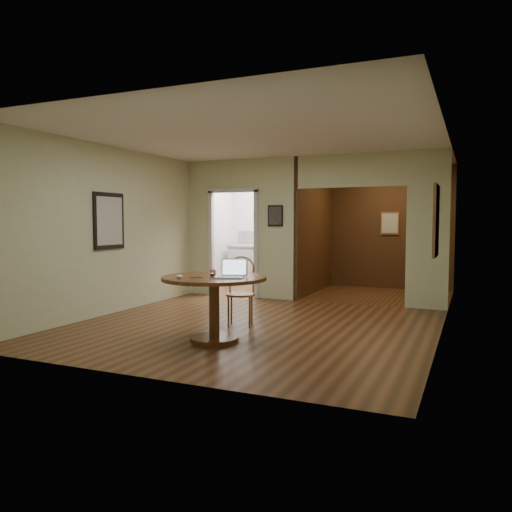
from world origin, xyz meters
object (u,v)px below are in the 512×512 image
at_px(closed_laptop, 233,273).
at_px(open_laptop, 232,272).
at_px(chair, 241,287).
at_px(dining_table, 214,293).

bearing_deg(closed_laptop, open_laptop, -53.40).
relative_size(chair, open_laptop, 2.59).
relative_size(open_laptop, closed_laptop, 1.19).
bearing_deg(closed_laptop, dining_table, -94.50).
xyz_separation_m(open_laptop, closed_laptop, (-0.16, 0.35, -0.05)).
height_order(dining_table, chair, chair).
height_order(dining_table, closed_laptop, closed_laptop).
relative_size(dining_table, open_laptop, 3.39).
bearing_deg(open_laptop, chair, 88.31).
relative_size(dining_table, closed_laptop, 4.04).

